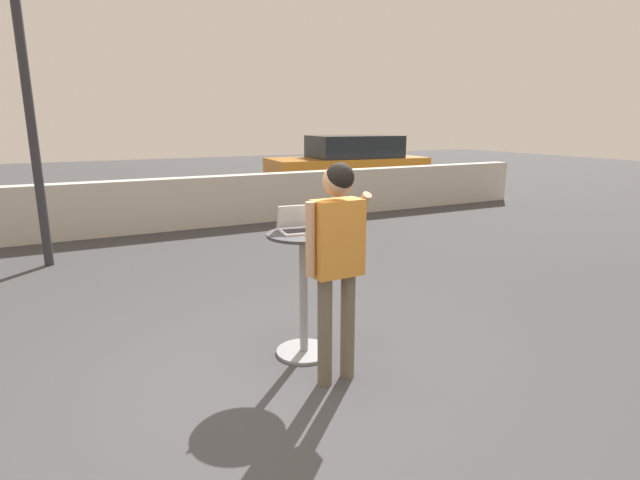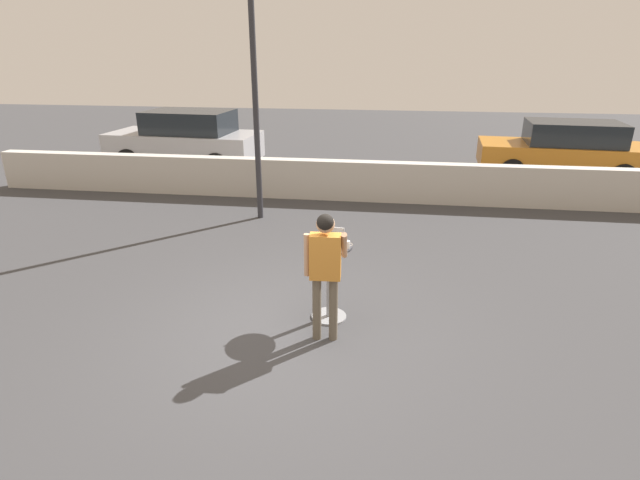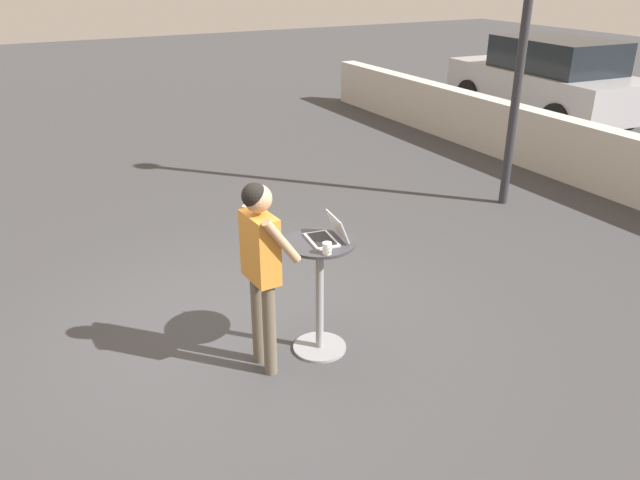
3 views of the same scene
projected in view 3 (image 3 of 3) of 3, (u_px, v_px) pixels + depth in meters
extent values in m
plane|color=#3D3D3F|center=(245.00, 339.00, 5.78)|extent=(50.00, 50.00, 0.00)
cylinder|color=gray|center=(320.00, 347.00, 5.63)|extent=(0.48, 0.48, 0.03)
cylinder|color=gray|center=(320.00, 297.00, 5.42)|extent=(0.07, 0.07, 1.01)
cylinder|color=#333338|center=(320.00, 243.00, 5.20)|extent=(0.60, 0.60, 0.02)
cube|color=silver|center=(322.00, 240.00, 5.20)|extent=(0.36, 0.25, 0.02)
cube|color=black|center=(322.00, 239.00, 5.20)|extent=(0.32, 0.21, 0.00)
cube|color=silver|center=(338.00, 226.00, 5.21)|extent=(0.35, 0.13, 0.20)
cube|color=white|center=(337.00, 226.00, 5.20)|extent=(0.32, 0.11, 0.17)
cylinder|color=white|center=(327.00, 248.00, 4.96)|extent=(0.07, 0.07, 0.10)
torus|color=white|center=(330.00, 250.00, 4.92)|extent=(0.04, 0.01, 0.04)
cylinder|color=brown|center=(258.00, 319.00, 5.29)|extent=(0.11, 0.11, 0.85)
cylinder|color=brown|center=(269.00, 330.00, 5.13)|extent=(0.11, 0.11, 0.85)
cube|color=orange|center=(260.00, 248.00, 4.92)|extent=(0.38, 0.21, 0.56)
sphere|color=tan|center=(258.00, 198.00, 4.75)|extent=(0.22, 0.22, 0.22)
sphere|color=black|center=(255.00, 196.00, 4.73)|extent=(0.20, 0.20, 0.20)
cylinder|color=tan|center=(248.00, 236.00, 5.09)|extent=(0.07, 0.07, 0.53)
cylinder|color=tan|center=(282.00, 241.00, 4.74)|extent=(0.09, 0.32, 0.41)
cube|color=#9E9EA3|center=(544.00, 87.00, 13.29)|extent=(4.55, 2.15, 0.77)
cube|color=black|center=(557.00, 55.00, 12.81)|extent=(2.54, 1.79, 0.64)
cylinder|color=black|center=(470.00, 96.00, 14.24)|extent=(0.73, 0.27, 0.72)
cylinder|color=black|center=(530.00, 90.00, 14.90)|extent=(0.73, 0.27, 0.72)
cylinder|color=black|center=(557.00, 122.00, 11.96)|extent=(0.73, 0.27, 0.72)
cylinder|color=black|center=(624.00, 113.00, 12.62)|extent=(0.73, 0.27, 0.72)
cylinder|color=#2D2D33|center=(525.00, 26.00, 8.00)|extent=(0.12, 0.12, 4.86)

